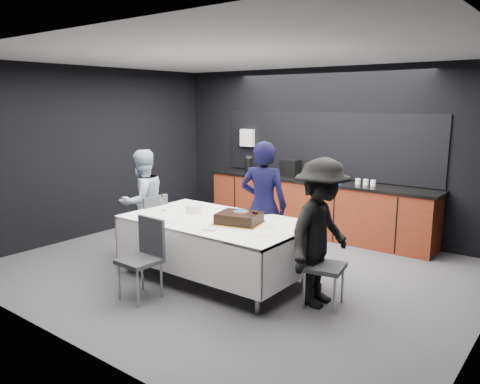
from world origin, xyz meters
The scene contains 18 objects.
ground centered at (0.00, 0.00, 0.00)m, with size 6.00×6.00×0.00m, color #48474D.
room_shell centered at (0.00, 0.00, 1.86)m, with size 6.04×5.04×2.82m.
kitchenette centered at (-0.02, 2.22, 0.54)m, with size 4.10×0.64×2.05m.
party_table centered at (0.00, -0.40, 0.64)m, with size 2.32×1.32×0.78m.
cake_assembly centered at (0.36, -0.39, 0.85)m, with size 0.62×0.55×0.17m.
plate_stack centered at (-0.47, -0.30, 0.83)m, with size 0.21×0.21×0.10m, color white.
loose_plate_near centered at (-0.35, -0.84, 0.78)m, with size 0.21×0.21×0.01m, color white.
loose_plate_right_a centered at (0.74, -0.32, 0.78)m, with size 0.18×0.18×0.01m, color white.
loose_plate_right_b centered at (0.87, -0.62, 0.78)m, with size 0.19×0.19×0.01m, color white.
loose_plate_far centered at (0.00, -0.04, 0.78)m, with size 0.18×0.18×0.01m, color white.
fork_pile centered at (0.27, -0.84, 0.79)m, with size 0.15×0.09×0.02m, color white.
champagne_flute centered at (-0.87, -0.47, 0.94)m, with size 0.06×0.06×0.22m.
chair_left centered at (-1.26, -0.35, 0.53)m, with size 0.44×0.44×0.92m.
chair_right centered at (1.40, -0.32, 0.53)m, with size 0.49×0.49×0.92m.
chair_near centered at (-0.28, -1.33, 0.53)m, with size 0.43×0.43×0.92m.
person_center centered at (0.25, 0.29, 0.87)m, with size 0.63×0.41×1.73m, color black.
person_left centered at (-1.56, -0.24, 0.77)m, with size 0.75×0.58×1.54m, color #A3B6CD.
person_right centered at (1.41, -0.30, 0.82)m, with size 1.06×0.61×1.65m, color black.
Camera 1 is at (3.70, -4.74, 2.24)m, focal length 35.00 mm.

